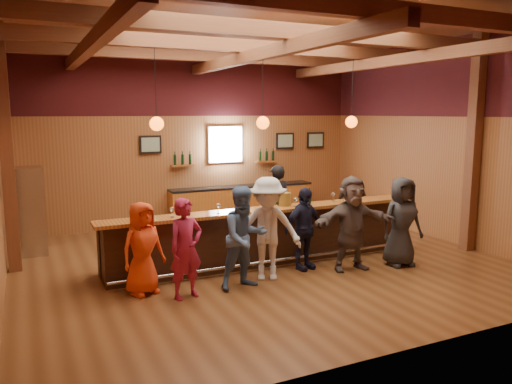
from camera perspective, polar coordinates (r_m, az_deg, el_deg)
room at (r=9.42m, az=0.64°, el=11.04°), size 9.04×9.00×4.52m
bar_counter at (r=9.80m, az=0.46°, el=-4.91°), size 6.30×1.07×1.11m
back_bar_cabinet at (r=13.47m, az=-1.54°, el=-1.25°), size 4.00×0.52×0.95m
window at (r=13.33m, az=-3.54°, el=5.45°), size 0.95×0.09×0.95m
framed_pictures at (r=13.66m, az=-0.13°, el=5.77°), size 5.35×0.05×0.45m
wine_shelves at (r=13.30m, az=-3.42°, el=3.59°), size 3.00×0.18×0.30m
pendant_lights at (r=9.37m, az=0.79°, el=7.97°), size 4.24×0.24×1.37m
stainless_fridge at (r=11.21m, az=-24.74°, el=-1.99°), size 0.70×0.70×1.80m
customer_orange at (r=8.20m, az=-12.84°, el=-6.28°), size 0.85×0.69×1.50m
customer_redvest at (r=7.89m, az=-8.01°, el=-6.42°), size 0.66×0.52×1.59m
customer_denim at (r=8.24m, az=-1.32°, el=-5.23°), size 0.90×0.74×1.71m
customer_white at (r=8.64m, az=1.32°, el=-4.22°), size 1.34×1.10×1.80m
customer_navy at (r=9.26m, az=5.47°, el=-4.21°), size 0.97×0.59×1.54m
customer_brown at (r=9.34m, az=10.88°, el=-3.53°), size 1.68×0.71×1.76m
customer_dark at (r=9.83m, az=16.29°, el=-3.27°), size 0.89×0.64×1.70m
bartender at (r=11.11m, az=2.34°, el=-1.38°), size 0.71×0.54×1.75m
ice_bucket at (r=9.62m, az=3.32°, el=-0.82°), size 0.23×0.23×0.26m
bottle_a at (r=9.65m, az=2.71°, el=-0.68°), size 0.08×0.08×0.37m
bottle_b at (r=9.87m, az=6.12°, el=-0.63°), size 0.07×0.07×0.32m
glass_a at (r=8.50m, az=-13.99°, el=-2.34°), size 0.09×0.09×0.19m
glass_b at (r=8.68m, az=-9.59°, el=-2.04°), size 0.08×0.08×0.18m
glass_c at (r=8.74m, az=-7.81°, el=-1.81°), size 0.09×0.09×0.20m
glass_d at (r=8.87m, az=-4.32°, el=-1.65°), size 0.08×0.08×0.19m
glass_e at (r=9.23m, az=-1.68°, el=-1.23°), size 0.08×0.08×0.18m
glass_f at (r=9.56m, az=4.54°, el=-0.92°), size 0.08×0.08×0.18m
glass_g at (r=10.23m, az=8.83°, el=-0.34°), size 0.08×0.08×0.18m
glass_h at (r=10.30m, az=10.16°, el=-0.28°), size 0.08×0.08×0.18m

